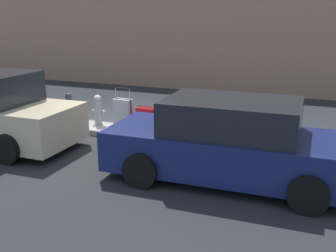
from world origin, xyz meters
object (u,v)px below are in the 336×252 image
Objects in this scene: suitcase_olive_3 at (168,122)px; suitcase_silver_5 at (123,114)px; bollard_post at (69,108)px; suitcase_maroon_0 at (233,125)px; suitcase_navy_2 at (192,123)px; parked_car_navy_0 at (231,143)px; suitcase_red_4 at (146,119)px; fire_hydrant at (98,109)px; suitcase_teal_1 at (212,123)px.

suitcase_silver_5 is (1.21, 0.08, 0.10)m from suitcase_olive_3.
suitcase_maroon_0 is at bearing -178.51° from bollard_post.
suitcase_navy_2 is at bearing -175.51° from suitcase_silver_5.
suitcase_maroon_0 reaches higher than suitcase_navy_2.
parked_car_navy_0 reaches higher than suitcase_olive_3.
suitcase_red_4 is at bearing -172.79° from suitcase_silver_5.
suitcase_maroon_0 reaches higher than bollard_post.
suitcase_maroon_0 is 3.62m from fire_hydrant.
suitcase_teal_1 is 2.26m from parked_car_navy_0.
parked_car_navy_0 is at bearing 101.32° from suitcase_maroon_0.
suitcase_teal_1 is 1.17× the size of suitcase_navy_2.
fire_hydrant is 0.99× the size of bollard_post.
fire_hydrant reaches higher than suitcase_red_4.
suitcase_teal_1 is 0.72× the size of suitcase_silver_5.
suitcase_olive_3 is 0.17× the size of parked_car_navy_0.
fire_hydrant is (2.58, 0.06, 0.12)m from suitcase_navy_2.
bollard_post is (0.80, 0.15, -0.02)m from fire_hydrant.
suitcase_navy_2 is at bearing -176.88° from suitcase_red_4.
suitcase_teal_1 is 0.17× the size of parked_car_navy_0.
suitcase_red_4 is 0.61m from suitcase_silver_5.
suitcase_maroon_0 is 1.29× the size of suitcase_red_4.
suitcase_navy_2 is (1.04, -0.10, -0.08)m from suitcase_maroon_0.
suitcase_teal_1 is (0.52, -0.08, -0.02)m from suitcase_maroon_0.
bollard_post reaches higher than suitcase_olive_3.
suitcase_maroon_0 is 1.06× the size of suitcase_teal_1.
suitcase_red_4 is (1.20, 0.07, -0.01)m from suitcase_navy_2.
suitcase_silver_5 is at bearing 7.21° from suitcase_red_4.
parked_car_navy_0 reaches higher than bollard_post.
suitcase_teal_1 reaches higher than suitcase_red_4.
fire_hydrant is 0.81m from bollard_post.
suitcase_maroon_0 is 0.53m from suitcase_teal_1.
suitcase_silver_5 reaches higher than bollard_post.
parked_car_navy_0 is at bearing 113.99° from suitcase_teal_1.
suitcase_olive_3 reaches higher than suitcase_teal_1.
suitcase_red_4 is (0.61, 0.01, 0.01)m from suitcase_olive_3.
parked_car_navy_0 is (-3.24, 1.93, 0.20)m from suitcase_silver_5.
parked_car_navy_0 is at bearing 153.38° from fire_hydrant.
suitcase_red_4 is at bearing 3.12° from suitcase_navy_2.
suitcase_navy_2 is at bearing -178.61° from fire_hydrant.
suitcase_olive_3 is at bearing 2.12° from suitcase_teal_1.
suitcase_red_4 is 0.14× the size of parked_car_navy_0.
suitcase_silver_5 is 1.33× the size of fire_hydrant.
parked_car_navy_0 reaches higher than suitcase_maroon_0.
fire_hydrant is 0.17× the size of parked_car_navy_0.
fire_hydrant is at bearing 0.84° from suitcase_teal_1.
suitcase_red_4 is (2.24, -0.03, -0.09)m from suitcase_maroon_0.
bollard_post is 0.18× the size of parked_car_navy_0.
suitcase_teal_1 is 0.99× the size of suitcase_olive_3.
suitcase_navy_2 is 0.84× the size of suitcase_olive_3.
suitcase_teal_1 is 0.95× the size of bollard_post.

